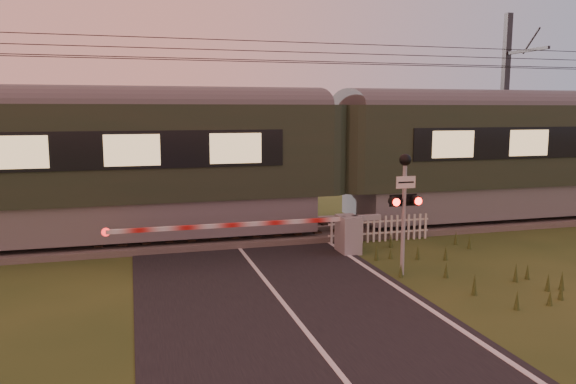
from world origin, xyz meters
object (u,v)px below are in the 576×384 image
object	(u,v)px
crossing_signal	(404,192)
catenary_mast	(505,109)
train	(332,157)
boom_gate	(334,233)
picket_fence	(380,229)

from	to	relation	value
crossing_signal	catenary_mast	size ratio (longest dim) A/B	0.38
train	crossing_signal	xyz separation A→B (m)	(-0.07, -5.27, -0.42)
crossing_signal	boom_gate	bearing A→B (deg)	110.11
picket_fence	catenary_mast	world-z (taller)	catenary_mast
boom_gate	catenary_mast	bearing A→B (deg)	29.20
boom_gate	crossing_signal	distance (m)	2.94
crossing_signal	picket_fence	distance (m)	3.88
boom_gate	crossing_signal	xyz separation A→B (m)	(0.88, -2.40, 1.44)
train	picket_fence	distance (m)	2.94
train	boom_gate	size ratio (longest dim) A/B	6.20
train	picket_fence	size ratio (longest dim) A/B	14.13
boom_gate	train	bearing A→B (deg)	71.61
boom_gate	catenary_mast	xyz separation A→B (m)	(9.13, 5.10, 3.42)
train	crossing_signal	world-z (taller)	train
catenary_mast	boom_gate	bearing A→B (deg)	-150.80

